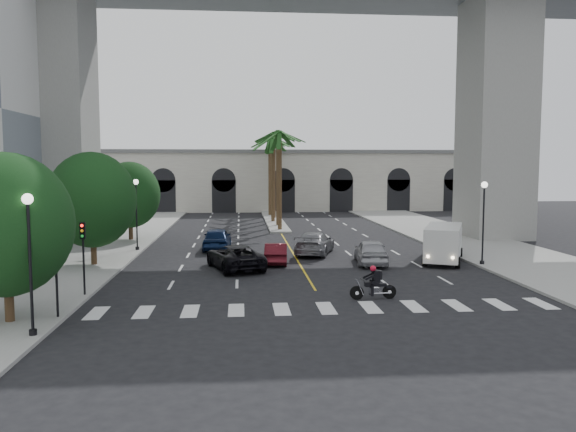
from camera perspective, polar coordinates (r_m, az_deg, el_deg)
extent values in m
plane|color=black|center=(26.84, 3.41, -8.53)|extent=(140.00, 140.00, 0.00)
cube|color=gray|center=(42.79, -20.05, -3.59)|extent=(8.00, 100.00, 0.15)
cube|color=gray|center=(45.36, 19.68, -3.10)|extent=(8.00, 100.00, 0.15)
cube|color=gray|center=(64.23, -1.46, -0.43)|extent=(2.00, 24.00, 0.20)
cube|color=silver|center=(80.93, -2.18, 3.49)|extent=(70.00, 10.00, 8.00)
cube|color=slate|center=(80.92, -2.19, 6.50)|extent=(71.00, 10.50, 0.50)
cube|color=gray|center=(52.90, 20.34, 9.23)|extent=(5.00, 6.00, 20.80)
cube|color=gray|center=(50.19, -22.21, 9.41)|extent=(5.00, 6.00, 20.80)
cylinder|color=#47331E|center=(53.96, -0.84, 3.46)|extent=(0.40, 0.40, 9.50)
cylinder|color=#47331E|center=(57.96, -1.02, 3.72)|extent=(0.40, 0.40, 9.80)
cylinder|color=#47331E|center=(61.94, -1.55, 3.58)|extent=(0.40, 0.40, 9.30)
cylinder|color=#47331E|center=(65.94, -1.45, 4.02)|extent=(0.40, 0.40, 10.10)
cylinder|color=#47331E|center=(69.92, -1.85, 3.88)|extent=(0.40, 0.40, 9.60)
cylinder|color=#47331E|center=(73.93, -1.78, 4.07)|extent=(0.40, 0.40, 9.90)
cylinder|color=#382616|center=(25.14, -26.48, -7.28)|extent=(0.36, 0.36, 2.34)
ellipsoid|color=black|center=(24.71, -26.75, -0.78)|extent=(5.20, 5.20, 5.72)
cylinder|color=#382616|center=(37.33, -19.14, -3.02)|extent=(0.36, 0.36, 2.45)
ellipsoid|color=black|center=(37.04, -19.28, 1.57)|extent=(5.44, 5.44, 5.98)
cylinder|color=#382616|center=(48.97, -15.69, -1.15)|extent=(0.36, 0.36, 2.27)
ellipsoid|color=black|center=(48.75, -15.77, 2.09)|extent=(5.04, 5.04, 5.54)
cylinder|color=black|center=(23.00, -24.47, -10.87)|extent=(0.28, 0.28, 0.36)
cylinder|color=black|center=(22.48, -24.70, -4.92)|extent=(0.11, 0.11, 5.00)
sphere|color=white|center=(22.19, -24.95, 1.58)|extent=(0.40, 0.40, 0.40)
cylinder|color=black|center=(42.94, -15.05, -3.28)|extent=(0.28, 0.28, 0.36)
cylinder|color=black|center=(42.66, -15.13, -0.07)|extent=(0.11, 0.11, 5.00)
sphere|color=white|center=(42.52, -15.21, 3.36)|extent=(0.40, 0.40, 0.40)
cylinder|color=black|center=(37.57, 19.11, -4.58)|extent=(0.28, 0.28, 0.36)
cylinder|color=black|center=(37.25, 19.22, -0.91)|extent=(0.11, 0.11, 5.00)
sphere|color=white|center=(37.08, 19.34, 3.01)|extent=(0.40, 0.40, 0.40)
cylinder|color=black|center=(24.92, -22.46, -5.87)|extent=(0.10, 0.10, 3.50)
cube|color=black|center=(24.69, -22.58, -2.45)|extent=(0.25, 0.18, 0.80)
cylinder|color=black|center=(28.70, -20.05, -4.38)|extent=(0.10, 0.10, 3.50)
cube|color=black|center=(28.50, -20.14, -1.40)|extent=(0.25, 0.18, 0.80)
cylinder|color=black|center=(27.01, 7.00, -7.75)|extent=(0.67, 0.14, 0.66)
cylinder|color=black|center=(27.45, 10.25, -7.59)|extent=(0.67, 0.14, 0.66)
cube|color=silver|center=(27.22, 8.75, -7.49)|extent=(0.46, 0.33, 0.29)
cube|color=black|center=(27.11, 8.42, -6.86)|extent=(0.62, 0.27, 0.22)
cube|color=black|center=(27.25, 9.44, -6.91)|extent=(0.51, 0.29, 0.13)
cylinder|color=black|center=(26.94, 7.52, -6.40)|extent=(0.06, 0.61, 0.03)
cube|color=black|center=(27.10, 8.93, -6.06)|extent=(0.31, 0.43, 0.58)
cube|color=black|center=(27.14, 9.29, -5.93)|extent=(0.17, 0.34, 0.42)
sphere|color=red|center=(26.98, 8.63, -5.29)|extent=(0.29, 0.29, 0.29)
imported|color=#A8A8AD|center=(36.63, 8.43, -3.59)|extent=(2.47, 4.96, 1.62)
imported|color=#480E15|center=(36.52, -1.23, -3.79)|extent=(1.73, 4.17, 1.34)
imported|color=black|center=(34.62, -5.42, -4.15)|extent=(4.08, 5.99, 1.52)
imported|color=slate|center=(40.29, 2.72, -2.77)|extent=(3.79, 5.93, 1.60)
imported|color=#0E1E42|center=(42.69, -7.23, -2.30)|extent=(2.14, 4.99, 1.68)
cube|color=silver|center=(38.23, 15.53, -2.53)|extent=(4.21, 6.02, 2.09)
cube|color=black|center=(35.55, 15.26, -2.67)|extent=(1.88, 1.03, 0.89)
cylinder|color=black|center=(36.49, 13.72, -4.43)|extent=(0.57, 0.79, 0.73)
cylinder|color=black|center=(36.36, 16.86, -4.54)|extent=(0.57, 0.79, 0.73)
cylinder|color=black|center=(40.40, 14.26, -3.52)|extent=(0.57, 0.79, 0.73)
cylinder|color=black|center=(40.29, 17.09, -3.61)|extent=(0.57, 0.79, 0.73)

